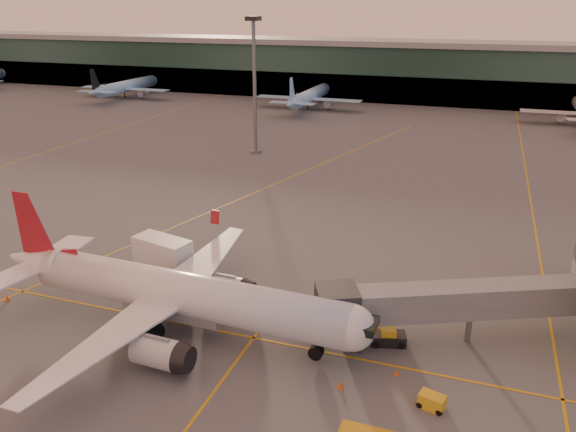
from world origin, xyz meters
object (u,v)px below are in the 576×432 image
(catering_truck, at_px, (164,257))
(gpu_cart, at_px, (432,402))
(main_airplane, at_px, (175,294))
(pushback_tug, at_px, (388,337))

(catering_truck, relative_size, gpu_cart, 3.13)
(main_airplane, relative_size, gpu_cart, 17.30)
(catering_truck, xyz_separation_m, gpu_cart, (28.93, -11.19, -2.21))
(gpu_cart, bearing_deg, main_airplane, -172.73)
(main_airplane, relative_size, pushback_tug, 11.02)
(main_airplane, xyz_separation_m, catering_truck, (-6.03, 8.01, -0.87))
(main_airplane, distance_m, pushback_tug, 19.10)
(gpu_cart, relative_size, pushback_tug, 0.64)
(catering_truck, bearing_deg, main_airplane, -40.07)
(main_airplane, height_order, pushback_tug, main_airplane)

